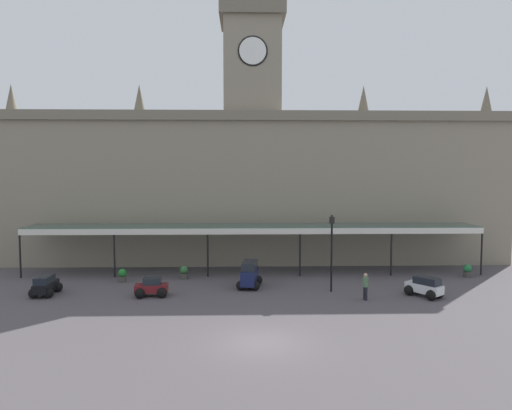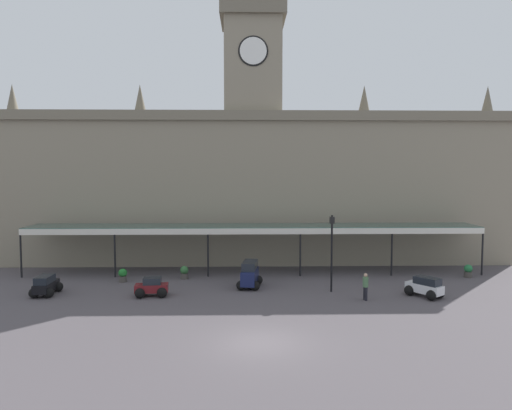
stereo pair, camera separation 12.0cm
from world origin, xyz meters
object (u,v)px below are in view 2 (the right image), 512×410
car_maroon_sedan (152,288)px  car_white_estate (425,288)px  planter_by_canopy (468,271)px  pedestrian_beside_cars (365,285)px  car_black_estate (46,286)px  planter_near_kerb (123,275)px  planter_forecourt_centre (184,272)px  car_navy_van (250,275)px  victorian_lamppost (332,244)px

car_maroon_sedan → car_white_estate: 17.19m
planter_by_canopy → pedestrian_beside_cars: bearing=-147.0°
car_black_estate → car_white_estate: bearing=-2.5°
car_maroon_sedan → planter_near_kerb: size_ratio=2.21×
planter_by_canopy → planter_forecourt_centre: bearing=-179.9°
car_maroon_sedan → car_white_estate: (17.18, -0.57, 0.06)m
car_black_estate → planter_by_canopy: 29.63m
car_maroon_sedan → planter_near_kerb: bearing=126.1°
car_navy_van → planter_by_canopy: (16.30, 2.63, -0.32)m
pedestrian_beside_cars → victorian_lamppost: (-1.71, 2.07, 2.23)m
planter_forecourt_centre → planter_near_kerb: same height
pedestrian_beside_cars → victorian_lamppost: bearing=129.5°
car_black_estate → pedestrian_beside_cars: pedestrian_beside_cars is taller
pedestrian_beside_cars → planter_forecourt_centre: 13.25m
car_navy_van → planter_by_canopy: 16.51m
car_navy_van → planter_by_canopy: size_ratio=2.62×
car_navy_van → pedestrian_beside_cars: 7.81m
car_maroon_sedan → victorian_lamppost: 11.86m
victorian_lamppost → planter_forecourt_centre: size_ratio=5.27×
planter_by_canopy → car_navy_van: bearing=-170.8°
car_white_estate → car_black_estate: bearing=177.5°
car_navy_van → pedestrian_beside_cars: car_navy_van is taller
car_white_estate → car_black_estate: (-23.99, 1.03, 0.00)m
victorian_lamppost → car_black_estate: bearing=-178.9°
car_white_estate → planter_by_canopy: size_ratio=2.52×
car_black_estate → car_navy_van: bearing=7.4°
car_maroon_sedan → pedestrian_beside_cars: (13.25, -1.24, 0.41)m
car_black_estate → planter_by_canopy: size_ratio=2.36×
victorian_lamppost → planter_by_canopy: size_ratio=5.27×
car_black_estate → planter_near_kerb: 5.25m
car_black_estate → planter_near_kerb: size_ratio=2.36×
car_maroon_sedan → victorian_lamppost: victorian_lamppost is taller
planter_forecourt_centre → car_maroon_sedan: bearing=-106.8°
victorian_lamppost → car_white_estate: bearing=-13.9°
planter_near_kerb → car_maroon_sedan: bearing=-53.9°
planter_near_kerb → planter_by_canopy: bearing=2.0°
car_navy_van → planter_forecourt_centre: 5.45m
car_navy_van → victorian_lamppost: 5.96m
car_white_estate → planter_forecourt_centre: size_ratio=2.52×
car_navy_van → car_white_estate: 11.30m
planter_by_canopy → victorian_lamppost: bearing=-160.2°
car_white_estate → victorian_lamppost: 6.36m
car_navy_van → car_black_estate: bearing=-172.6°
car_maroon_sedan → planter_near_kerb: car_maroon_sedan is taller
pedestrian_beside_cars → car_maroon_sedan: bearing=174.6°
car_navy_van → planter_near_kerb: car_navy_van is taller
car_maroon_sedan → victorian_lamppost: size_ratio=0.42×
car_maroon_sedan → planter_by_canopy: size_ratio=2.21×
pedestrian_beside_cars → victorian_lamppost: size_ratio=0.33×
pedestrian_beside_cars → planter_near_kerb: pedestrian_beside_cars is taller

